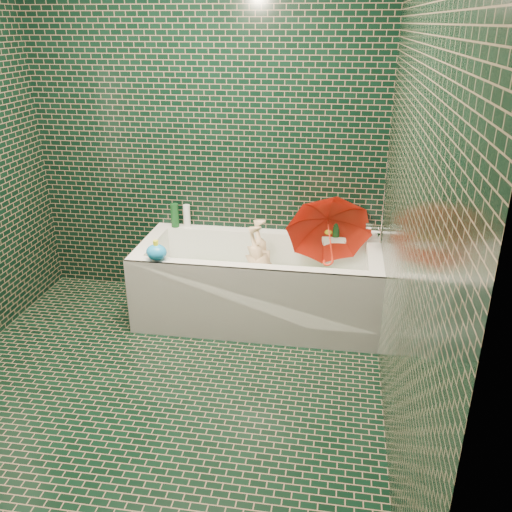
% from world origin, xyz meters
% --- Properties ---
extents(floor, '(2.80, 2.80, 0.00)m').
position_xyz_m(floor, '(0.00, 0.00, 0.00)').
color(floor, black).
rests_on(floor, ground).
extents(wall_back, '(2.80, 0.00, 2.80)m').
position_xyz_m(wall_back, '(0.00, 1.40, 1.25)').
color(wall_back, black).
rests_on(wall_back, floor).
extents(wall_right, '(0.00, 2.80, 2.80)m').
position_xyz_m(wall_right, '(1.30, 0.00, 1.25)').
color(wall_right, black).
rests_on(wall_right, floor).
extents(bathtub, '(1.70, 0.75, 0.55)m').
position_xyz_m(bathtub, '(0.45, 1.01, 0.21)').
color(bathtub, white).
rests_on(bathtub, floor).
extents(bath_mat, '(1.35, 0.47, 0.01)m').
position_xyz_m(bath_mat, '(0.45, 1.02, 0.16)').
color(bath_mat, '#4ECB28').
rests_on(bath_mat, bathtub).
extents(water, '(1.48, 0.53, 0.00)m').
position_xyz_m(water, '(0.45, 1.02, 0.30)').
color(water, silver).
rests_on(water, bathtub).
extents(faucet, '(0.18, 0.19, 0.55)m').
position_xyz_m(faucet, '(1.26, 1.02, 0.77)').
color(faucet, silver).
rests_on(faucet, wall_right).
extents(child, '(0.87, 0.42, 0.31)m').
position_xyz_m(child, '(0.48, 1.04, 0.31)').
color(child, '#D6B085').
rests_on(child, bathtub).
extents(umbrella, '(0.75, 0.73, 0.80)m').
position_xyz_m(umbrella, '(0.94, 1.07, 0.62)').
color(umbrella, red).
rests_on(umbrella, bathtub).
extents(soap_bottle_a, '(0.11, 0.11, 0.25)m').
position_xyz_m(soap_bottle_a, '(1.24, 1.31, 0.55)').
color(soap_bottle_a, white).
rests_on(soap_bottle_a, bathtub).
extents(soap_bottle_b, '(0.08, 0.08, 0.17)m').
position_xyz_m(soap_bottle_b, '(1.15, 1.34, 0.55)').
color(soap_bottle_b, '#3C1E71').
rests_on(soap_bottle_b, bathtub).
extents(soap_bottle_c, '(0.14, 0.14, 0.17)m').
position_xyz_m(soap_bottle_c, '(1.23, 1.33, 0.55)').
color(soap_bottle_c, '#12411B').
rests_on(soap_bottle_c, bathtub).
extents(bottle_right_tall, '(0.06, 0.06, 0.24)m').
position_xyz_m(bottle_right_tall, '(0.98, 1.32, 0.67)').
color(bottle_right_tall, '#12411B').
rests_on(bottle_right_tall, bathtub).
extents(bottle_right_pump, '(0.06, 0.06, 0.19)m').
position_xyz_m(bottle_right_pump, '(1.18, 1.35, 0.64)').
color(bottle_right_pump, silver).
rests_on(bottle_right_pump, bathtub).
extents(bottle_left_tall, '(0.08, 0.08, 0.18)m').
position_xyz_m(bottle_left_tall, '(-0.25, 1.33, 0.64)').
color(bottle_left_tall, '#12411B').
rests_on(bottle_left_tall, bathtub).
extents(bottle_left_short, '(0.07, 0.07, 0.17)m').
position_xyz_m(bottle_left_short, '(-0.16, 1.35, 0.64)').
color(bottle_left_short, white).
rests_on(bottle_left_short, bathtub).
extents(rubber_duck, '(0.12, 0.09, 0.10)m').
position_xyz_m(rubber_duck, '(0.93, 1.33, 0.59)').
color(rubber_duck, yellow).
rests_on(rubber_duck, bathtub).
extents(bath_toy, '(0.17, 0.15, 0.14)m').
position_xyz_m(bath_toy, '(-0.18, 0.70, 0.61)').
color(bath_toy, '#1886DA').
rests_on(bath_toy, bathtub).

